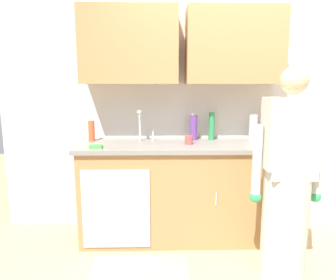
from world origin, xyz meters
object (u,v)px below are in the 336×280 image
at_px(cup_by_sink, 189,140).
at_px(bottle_water_tall, 212,126).
at_px(person_at_sink, 287,192).
at_px(bottle_cleaner_spray, 194,128).
at_px(bottle_soap, 265,126).
at_px(sponge, 96,146).
at_px(bottle_dish_liquid, 92,131).
at_px(sink, 143,145).
at_px(bottle_water_short, 253,128).
at_px(knife_on_counter, 275,145).

bearing_deg(cup_by_sink, bottle_water_tall, 43.21).
xyz_separation_m(person_at_sink, cup_by_sink, (-0.69, 0.64, 0.29)).
bearing_deg(bottle_cleaner_spray, bottle_soap, 2.87).
bearing_deg(sponge, bottle_cleaner_spray, 23.80).
relative_size(person_at_sink, bottle_dish_liquid, 7.96).
distance_m(bottle_soap, sponge, 1.71).
relative_size(sink, bottle_water_tall, 1.79).
xyz_separation_m(bottle_water_short, bottle_cleaner_spray, (-0.59, 0.04, -0.01)).
bearing_deg(sink, bottle_dish_liquid, 165.19).
height_order(bottle_dish_liquid, knife_on_counter, bottle_dish_liquid).
relative_size(bottle_water_tall, knife_on_counter, 1.16).
xyz_separation_m(bottle_water_short, sponge, (-1.49, -0.35, -0.12)).
distance_m(sink, bottle_water_short, 1.11).
height_order(sink, bottle_cleaner_spray, sink).
bearing_deg(bottle_water_short, sink, -172.79).
bearing_deg(sink, bottle_cleaner_spray, 20.06).
relative_size(sink, knife_on_counter, 2.08).
bearing_deg(bottle_cleaner_spray, person_at_sink, -54.78).
relative_size(bottle_water_short, bottle_soap, 0.94).
height_order(bottle_dish_liquid, sponge, bottle_dish_liquid).
height_order(sink, knife_on_counter, sink).
distance_m(bottle_water_short, bottle_dish_liquid, 1.61).
bearing_deg(cup_by_sink, sink, 172.87).
xyz_separation_m(sink, bottle_water_tall, (0.68, 0.18, 0.15)).
bearing_deg(sink, sponge, -151.85).
distance_m(person_at_sink, bottle_water_short, 0.91).
bearing_deg(sponge, knife_on_counter, 3.84).
xyz_separation_m(bottle_water_short, bottle_water_tall, (-0.41, 0.04, 0.01)).
bearing_deg(cup_by_sink, sponge, -169.03).
relative_size(bottle_water_short, sponge, 2.37).
relative_size(bottle_soap, cup_by_sink, 3.33).
height_order(bottle_water_short, bottle_soap, bottle_soap).
relative_size(bottle_water_short, bottle_cleaner_spray, 1.04).
xyz_separation_m(bottle_cleaner_spray, sponge, (-0.90, -0.40, -0.11)).
xyz_separation_m(bottle_water_tall, sponge, (-1.09, -0.40, -0.12)).
relative_size(sink, person_at_sink, 0.31).
distance_m(person_at_sink, bottle_cleaner_spray, 1.13).
relative_size(bottle_water_tall, bottle_cleaner_spray, 1.12).
bearing_deg(bottle_water_tall, cup_by_sink, -136.79).
xyz_separation_m(bottle_water_tall, knife_on_counter, (0.55, -0.29, -0.14)).
height_order(bottle_cleaner_spray, cup_by_sink, bottle_cleaner_spray).
xyz_separation_m(bottle_dish_liquid, knife_on_counter, (1.75, -0.24, -0.10)).
height_order(bottle_soap, knife_on_counter, bottle_soap).
height_order(person_at_sink, sponge, person_at_sink).
bearing_deg(sink, bottle_water_tall, 14.85).
distance_m(person_at_sink, knife_on_counter, 0.65).
bearing_deg(person_at_sink, knife_on_counter, 79.22).
bearing_deg(person_at_sink, cup_by_sink, 137.06).
distance_m(bottle_water_tall, cup_by_sink, 0.36).
distance_m(bottle_soap, cup_by_sink, 0.86).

